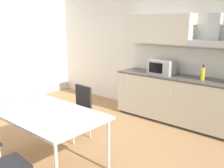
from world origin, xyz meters
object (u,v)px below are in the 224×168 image
(chair_far_left, at_px, (79,107))
(pendant_lamp, at_px, (41,22))
(dining_table, at_px, (47,116))
(microwave, at_px, (162,67))
(bottle_yellow, at_px, (203,74))

(chair_far_left, bearing_deg, pendant_lamp, -68.31)
(chair_far_left, bearing_deg, dining_table, -68.31)
(microwave, relative_size, dining_table, 0.31)
(microwave, xyz_separation_m, pendant_lamp, (-0.23, -2.53, 0.85))
(chair_far_left, bearing_deg, microwave, 71.23)
(bottle_yellow, bearing_deg, dining_table, -113.07)
(bottle_yellow, bearing_deg, pendant_lamp, -113.07)
(bottle_yellow, distance_m, dining_table, 2.73)
(microwave, height_order, dining_table, microwave)
(bottle_yellow, relative_size, chair_far_left, 0.32)
(microwave, height_order, chair_far_left, microwave)
(dining_table, relative_size, pendant_lamp, 4.78)
(chair_far_left, relative_size, pendant_lamp, 2.72)
(bottle_yellow, distance_m, pendant_lamp, 2.85)
(chair_far_left, xyz_separation_m, pendant_lamp, (0.34, -0.85, 1.36))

